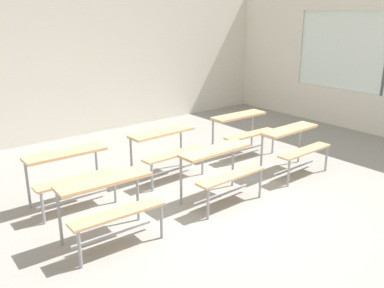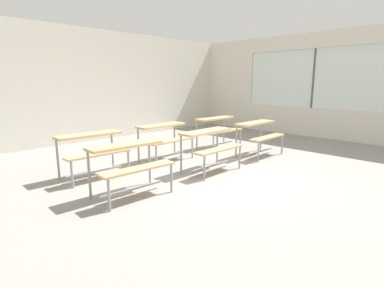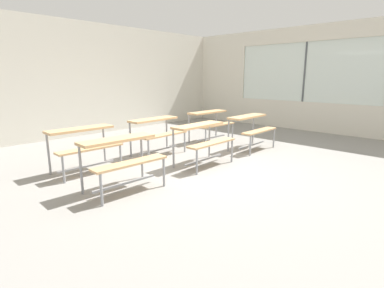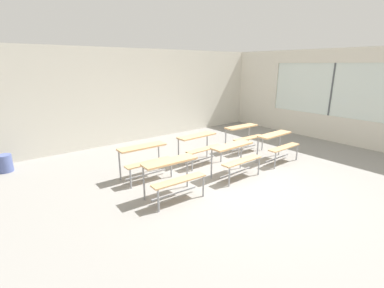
{
  "view_description": "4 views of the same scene",
  "coord_description": "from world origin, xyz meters",
  "px_view_note": "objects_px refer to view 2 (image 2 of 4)",
  "views": [
    {
      "loc": [
        -3.47,
        -3.71,
        2.58
      ],
      "look_at": [
        0.13,
        0.79,
        0.7
      ],
      "focal_mm": 38.83,
      "sensor_mm": 36.0,
      "label": 1
    },
    {
      "loc": [
        -3.8,
        -3.3,
        1.6
      ],
      "look_at": [
        0.33,
        0.83,
        0.39
      ],
      "focal_mm": 28.0,
      "sensor_mm": 36.0,
      "label": 2
    },
    {
      "loc": [
        -3.8,
        -3.3,
        1.6
      ],
      "look_at": [
        0.12,
        0.42,
        0.36
      ],
      "focal_mm": 28.0,
      "sensor_mm": 36.0,
      "label": 3
    },
    {
      "loc": [
        -4.2,
        -3.79,
        2.51
      ],
      "look_at": [
        -0.6,
        0.81,
        0.78
      ],
      "focal_mm": 25.37,
      "sensor_mm": 36.0,
      "label": 4
    }
  ],
  "objects_px": {
    "desk_bench_r0c0": "(130,157)",
    "desk_bench_r0c2": "(259,131)",
    "desk_bench_r1c2": "(218,125)",
    "desk_bench_r1c0": "(92,145)",
    "desk_bench_r0c1": "(210,141)",
    "desk_bench_r1c1": "(165,133)"
  },
  "relations": [
    {
      "from": "desk_bench_r0c1",
      "to": "desk_bench_r1c2",
      "type": "relative_size",
      "value": 0.99
    },
    {
      "from": "desk_bench_r0c0",
      "to": "desk_bench_r0c2",
      "type": "height_order",
      "value": "same"
    },
    {
      "from": "desk_bench_r0c1",
      "to": "desk_bench_r1c0",
      "type": "bearing_deg",
      "value": 143.85
    },
    {
      "from": "desk_bench_r0c1",
      "to": "desk_bench_r1c1",
      "type": "distance_m",
      "value": 1.18
    },
    {
      "from": "desk_bench_r0c1",
      "to": "desk_bench_r1c1",
      "type": "relative_size",
      "value": 0.99
    },
    {
      "from": "desk_bench_r1c0",
      "to": "desk_bench_r1c1",
      "type": "bearing_deg",
      "value": 1.35
    },
    {
      "from": "desk_bench_r0c2",
      "to": "desk_bench_r1c2",
      "type": "distance_m",
      "value": 1.17
    },
    {
      "from": "desk_bench_r1c1",
      "to": "desk_bench_r1c2",
      "type": "xyz_separation_m",
      "value": [
        1.72,
        0.01,
        0.0
      ]
    },
    {
      "from": "desk_bench_r1c0",
      "to": "desk_bench_r1c1",
      "type": "distance_m",
      "value": 1.6
    },
    {
      "from": "desk_bench_r1c0",
      "to": "desk_bench_r1c2",
      "type": "xyz_separation_m",
      "value": [
        3.31,
        0.01,
        0.0
      ]
    },
    {
      "from": "desk_bench_r1c0",
      "to": "desk_bench_r1c2",
      "type": "height_order",
      "value": "same"
    },
    {
      "from": "desk_bench_r0c2",
      "to": "desk_bench_r1c0",
      "type": "bearing_deg",
      "value": 159.74
    },
    {
      "from": "desk_bench_r0c1",
      "to": "desk_bench_r1c0",
      "type": "distance_m",
      "value": 2.05
    },
    {
      "from": "desk_bench_r0c2",
      "to": "desk_bench_r1c0",
      "type": "distance_m",
      "value": 3.5
    },
    {
      "from": "desk_bench_r0c2",
      "to": "desk_bench_r1c2",
      "type": "height_order",
      "value": "same"
    },
    {
      "from": "desk_bench_r1c0",
      "to": "desk_bench_r1c1",
      "type": "relative_size",
      "value": 0.99
    },
    {
      "from": "desk_bench_r1c1",
      "to": "desk_bench_r1c2",
      "type": "height_order",
      "value": "same"
    },
    {
      "from": "desk_bench_r0c0",
      "to": "desk_bench_r1c0",
      "type": "distance_m",
      "value": 1.18
    },
    {
      "from": "desk_bench_r0c1",
      "to": "desk_bench_r1c1",
      "type": "bearing_deg",
      "value": 92.67
    },
    {
      "from": "desk_bench_r0c2",
      "to": "desk_bench_r1c2",
      "type": "xyz_separation_m",
      "value": [
        0.01,
        1.17,
        0.0
      ]
    },
    {
      "from": "desk_bench_r1c2",
      "to": "desk_bench_r0c0",
      "type": "bearing_deg",
      "value": -158.52
    },
    {
      "from": "desk_bench_r1c1",
      "to": "desk_bench_r0c0",
      "type": "bearing_deg",
      "value": -145.91
    }
  ]
}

